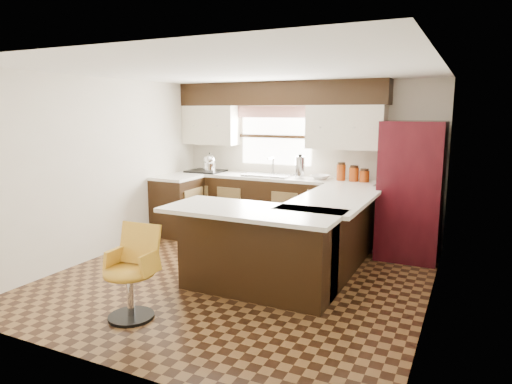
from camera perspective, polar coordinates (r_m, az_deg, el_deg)
The scene contains 30 objects.
floor at distance 5.57m, azimuth -1.84°, elevation -10.46°, with size 4.40×4.40×0.00m, color #49301A.
ceiling at distance 5.23m, azimuth -1.99°, elevation 14.97°, with size 4.40×4.40×0.00m, color silver.
wall_back at distance 7.27m, azimuth 6.18°, elevation 4.08°, with size 4.40×4.40×0.00m, color beige.
wall_front at distance 3.50m, azimuth -18.88°, elevation -2.89°, with size 4.40×4.40×0.00m, color beige.
wall_left at distance 6.51m, azimuth -18.54°, elevation 2.91°, with size 4.40×4.40×0.00m, color beige.
wall_right at distance 4.69m, azimuth 21.46°, elevation 0.13°, with size 4.40×4.40×0.00m, color beige.
base_cab_back at distance 7.28m, azimuth 1.93°, elevation -1.84°, with size 3.30×0.60×0.90m, color black.
base_cab_left at distance 7.38m, azimuth -9.78°, elevation -1.81°, with size 0.60×0.70×0.90m, color black.
counter_back at distance 7.20m, azimuth 1.95°, elevation 1.84°, with size 3.30×0.60×0.04m, color silver.
counter_left at distance 7.30m, azimuth -9.89°, elevation 1.82°, with size 0.60×0.70×0.04m, color silver.
soffit at distance 7.22m, azimuth 2.80°, elevation 12.19°, with size 3.40×0.35×0.36m, color black.
upper_cab_left at distance 7.78m, azimuth -5.62°, elevation 8.32°, with size 0.94×0.35×0.64m, color beige.
upper_cab_right at distance 6.87m, azimuth 11.16°, elevation 7.95°, with size 1.14×0.35×0.64m, color beige.
window_pane at distance 7.41m, azimuth 2.51°, elevation 6.95°, with size 1.20×0.02×0.90m, color white.
valance at distance 7.36m, azimuth 2.41°, elevation 9.97°, with size 1.30×0.06×0.18m, color #D19B93.
sink at distance 7.19m, azimuth 1.53°, elevation 2.14°, with size 0.75×0.45×0.03m, color #B2B2B7.
dishwasher at distance 6.68m, azimuth 8.81°, elevation -3.22°, with size 0.58×0.03×0.78m, color black.
cooktop at distance 7.73m, azimuth -6.27°, elevation 2.62°, with size 0.58×0.50×0.03m, color black.
peninsula_long at distance 5.66m, azimuth 9.26°, elevation -5.45°, with size 0.60×1.95×0.90m, color black.
peninsula_return at distance 4.97m, azimuth 0.11°, elevation -7.54°, with size 1.65×0.60×0.90m, color black.
counter_pen_long at distance 5.54m, azimuth 9.89°, elevation -0.79°, with size 0.84×1.95×0.04m, color silver.
counter_pen_return at distance 4.77m, azimuth -0.57°, elevation -2.39°, with size 1.89×0.84×0.04m, color silver.
refrigerator at distance 6.39m, azimuth 18.81°, elevation 0.18°, with size 0.78×0.75×1.83m, color #3B0910.
bar_chair at distance 4.52m, azimuth -15.58°, elevation -9.80°, with size 0.48×0.48×0.89m, color gold, non-canonical shape.
kettle at distance 7.67m, azimuth -5.80°, elevation 3.80°, with size 0.22×0.22×0.30m, color silver, non-canonical shape.
percolator at distance 7.00m, azimuth 5.52°, elevation 3.11°, with size 0.14×0.14×0.33m, color silver.
mixing_bowl at distance 6.91m, azimuth 8.04°, elevation 1.86°, with size 0.26×0.26×0.06m, color white.
canister_large at distance 6.83m, azimuth 10.59°, elevation 2.43°, with size 0.13×0.13×0.24m, color #90360C.
canister_med at distance 6.78m, azimuth 12.14°, elevation 2.16°, with size 0.14×0.14×0.20m, color #90360C.
canister_small at distance 6.75m, azimuth 13.38°, elevation 1.92°, with size 0.14×0.14×0.16m, color #90360C.
Camera 1 is at (2.42, -4.62, 1.95)m, focal length 32.00 mm.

